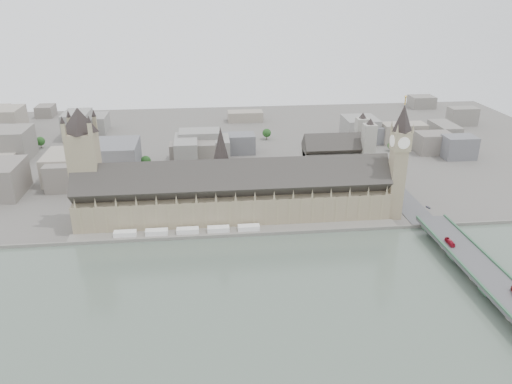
{
  "coord_description": "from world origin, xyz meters",
  "views": [
    {
      "loc": [
        -23.16,
        -373.41,
        189.27
      ],
      "look_at": [
        19.02,
        21.1,
        23.76
      ],
      "focal_mm": 35.0,
      "sensor_mm": 36.0,
      "label": 1
    }
  ],
  "objects": [
    {
      "name": "river_thames",
      "position": [
        0.0,
        -165.0,
        0.0
      ],
      "size": [
        600.0,
        600.0,
        0.0
      ],
      "primitive_type": "plane",
      "color": "#4F5D50",
      "rests_on": "ground"
    },
    {
      "name": "westminster_abbey",
      "position": [
        110.92,
        95.0,
        25.08
      ],
      "size": [
        68.0,
        36.0,
        64.0
      ],
      "color": "#9E9B8E",
      "rests_on": "ground"
    },
    {
      "name": "terrace_tents",
      "position": [
        -40.0,
        -7.0,
        4.0
      ],
      "size": [
        118.0,
        7.0,
        4.0
      ],
      "color": "white",
      "rests_on": "river_terrace"
    },
    {
      "name": "car_approach",
      "position": [
        166.95,
        1.48,
        10.96
      ],
      "size": [
        3.66,
        5.31,
        1.43
      ],
      "primitive_type": "imported",
      "rotation": [
        0.0,
        0.0,
        0.37
      ],
      "color": "gray",
      "rests_on": "westminster_bridge"
    },
    {
      "name": "bridge_parapets",
      "position": [
        162.0,
        -132.0,
        10.82
      ],
      "size": [
        25.0,
        235.0,
        1.15
      ],
      "primitive_type": null,
      "color": "#345F42",
      "rests_on": "westminster_bridge"
    },
    {
      "name": "city_skyline_inland",
      "position": [
        0.0,
        245.0,
        19.0
      ],
      "size": [
        720.0,
        360.0,
        38.0
      ],
      "primitive_type": null,
      "color": "gray",
      "rests_on": "ground"
    },
    {
      "name": "ground",
      "position": [
        0.0,
        0.0,
        0.0
      ],
      "size": [
        900.0,
        900.0,
        0.0
      ],
      "primitive_type": "plane",
      "color": "#595651",
      "rests_on": "ground"
    },
    {
      "name": "palace_of_westminster",
      "position": [
        0.0,
        19.7,
        22.71
      ],
      "size": [
        265.0,
        40.73,
        55.44
      ],
      "color": "gray",
      "rests_on": "ground"
    },
    {
      "name": "victoria_tower",
      "position": [
        -122.0,
        26.0,
        55.2
      ],
      "size": [
        30.0,
        30.0,
        100.0
      ],
      "color": "gray",
      "rests_on": "ground"
    },
    {
      "name": "river_terrace",
      "position": [
        0.0,
        -7.5,
        1.0
      ],
      "size": [
        270.0,
        15.0,
        2.0
      ],
      "primitive_type": "cube",
      "color": "slate",
      "rests_on": "ground"
    },
    {
      "name": "central_tower",
      "position": [
        -10.0,
        26.0,
        57.92
      ],
      "size": [
        13.0,
        13.0,
        48.0
      ],
      "color": "gray",
      "rests_on": "ground"
    },
    {
      "name": "elizabeth_tower",
      "position": [
        138.0,
        8.0,
        58.09
      ],
      "size": [
        17.0,
        17.0,
        107.5
      ],
      "color": "gray",
      "rests_on": "ground"
    },
    {
      "name": "park_trees",
      "position": [
        -10.0,
        60.0,
        7.5
      ],
      "size": [
        110.0,
        30.0,
        15.0
      ],
      "primitive_type": null,
      "color": "#1C4017",
      "rests_on": "ground"
    },
    {
      "name": "embankment_wall",
      "position": [
        0.0,
        -15.0,
        1.5
      ],
      "size": [
        600.0,
        1.5,
        3.0
      ],
      "primitive_type": "cube",
      "color": "slate",
      "rests_on": "ground"
    },
    {
      "name": "westminster_bridge",
      "position": [
        162.0,
        -87.5,
        5.12
      ],
      "size": [
        25.0,
        325.0,
        10.25
      ],
      "primitive_type": "cube",
      "color": "#474749",
      "rests_on": "ground"
    },
    {
      "name": "red_bus_north",
      "position": [
        155.37,
        -62.63,
        11.88
      ],
      "size": [
        2.76,
        11.72,
        3.26
      ],
      "primitive_type": "imported",
      "rotation": [
        0.0,
        0.0,
        -0.0
      ],
      "color": "#A61325",
      "rests_on": "westminster_bridge"
    }
  ]
}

